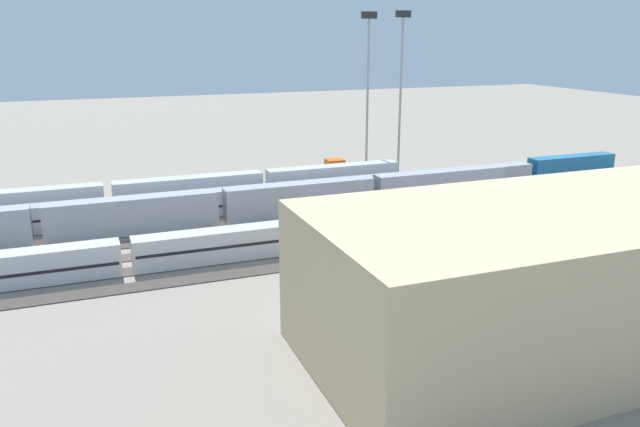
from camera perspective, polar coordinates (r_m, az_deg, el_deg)
ground_plane at (r=93.14m, az=-0.92°, el=-0.57°), size 400.00×400.00×0.00m
track_bed_0 at (r=109.15m, az=-4.10°, el=1.91°), size 140.00×2.80×0.12m
track_bed_1 at (r=104.52m, az=-3.29°, el=1.29°), size 140.00×2.80×0.12m
track_bed_2 at (r=99.93m, az=-2.41°, el=0.61°), size 140.00×2.80×0.12m
track_bed_3 at (r=95.38m, az=-1.44°, el=-0.13°), size 140.00×2.80×0.12m
track_bed_4 at (r=90.88m, az=-0.38°, el=-0.95°), size 140.00×2.80×0.12m
track_bed_5 at (r=86.44m, az=0.80°, el=-1.85°), size 140.00×2.80×0.12m
track_bed_6 at (r=82.05m, az=2.10°, el=-2.85°), size 140.00×2.80×0.12m
track_bed_7 at (r=77.75m, az=3.55°, el=-3.96°), size 140.00×2.80×0.12m
train_on_track_5 at (r=107.11m, az=21.37°, el=1.97°), size 47.20×3.00×5.00m
train_on_track_3 at (r=91.38m, az=-8.98°, el=0.61°), size 95.60×3.00×5.00m
train_on_track_2 at (r=97.96m, az=-5.25°, el=1.44°), size 139.00×3.06×4.40m
train_on_track_1 at (r=100.44m, az=-11.70°, el=1.87°), size 71.40×3.00×5.00m
train_on_track_0 at (r=113.36m, az=2.61°, el=3.55°), size 10.00×3.00×5.00m
train_on_track_6 at (r=79.71m, az=-1.14°, el=-1.90°), size 139.00×3.06×4.40m
light_mast_0 at (r=115.70m, az=4.35°, el=12.18°), size 2.80×0.70×30.17m
light_mast_2 at (r=118.90m, az=7.35°, el=12.27°), size 2.80×0.70×30.44m
maintenance_shed at (r=58.55m, az=21.06°, el=-5.30°), size 44.59×20.95×12.72m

